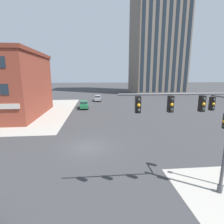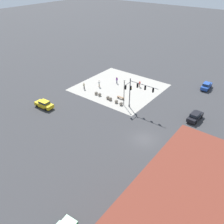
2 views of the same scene
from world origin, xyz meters
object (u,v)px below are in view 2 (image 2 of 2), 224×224
at_px(bollard_sphere_curb_b, 116,101).
at_px(car_main_mid, 44,104).
at_px(bollard_sphere_curb_e, 100,94).
at_px(car_main_northbound_far, 195,116).
at_px(street_lamp_corner_near, 124,90).
at_px(car_main_southbound_far, 206,86).
at_px(pedestrian_near_bench, 99,83).
at_px(bollard_sphere_curb_c, 110,99).
at_px(bollard_sphere_curb_a, 121,104).
at_px(traffic_signal_main, 135,90).
at_px(bollard_sphere_curb_d, 108,98).
at_px(pedestrian_with_bag, 84,86).
at_px(pedestrian_at_curb, 117,80).
at_px(pedestrian_walking_east, 140,84).
at_px(bollard_sphere_curb_f, 96,93).
at_px(bench_near_signal, 121,98).

xyz_separation_m(bollard_sphere_curb_b, car_main_mid, (11.35, 11.27, 0.52)).
height_order(bollard_sphere_curb_e, car_main_northbound_far, car_main_northbound_far).
xyz_separation_m(street_lamp_corner_near, car_main_northbound_far, (-14.88, -3.76, -2.90)).
bearing_deg(car_main_southbound_far, pedestrian_near_bench, 34.87).
xyz_separation_m(bollard_sphere_curb_c, car_main_northbound_far, (-18.58, -3.86, 0.52)).
distance_m(bollard_sphere_curb_c, pedestrian_near_bench, 7.75).
xyz_separation_m(bollard_sphere_curb_a, bollard_sphere_curb_e, (6.66, -0.51, 0.00)).
bearing_deg(traffic_signal_main, car_main_mid, 35.55).
bearing_deg(pedestrian_near_bench, traffic_signal_main, 163.75).
height_order(bollard_sphere_curb_d, car_main_mid, car_main_mid).
height_order(bollard_sphere_curb_a, pedestrian_with_bag, pedestrian_with_bag).
xyz_separation_m(bollard_sphere_curb_d, street_lamp_corner_near, (-4.54, 0.03, 3.41)).
bearing_deg(car_main_mid, car_main_northbound_far, -151.46).
height_order(traffic_signal_main, street_lamp_corner_near, traffic_signal_main).
bearing_deg(car_main_mid, traffic_signal_main, -144.45).
height_order(pedestrian_at_curb, pedestrian_walking_east, pedestrian_at_curb).
distance_m(bollard_sphere_curb_f, car_main_mid, 12.65).
relative_size(bollard_sphere_curb_f, car_main_mid, 0.18).
height_order(bollard_sphere_curb_d, car_main_northbound_far, car_main_northbound_far).
height_order(bollard_sphere_curb_c, car_main_mid, car_main_mid).
xyz_separation_m(pedestrian_near_bench, car_main_mid, (2.86, 15.34, -0.10)).
bearing_deg(car_main_mid, pedestrian_near_bench, -100.55).
xyz_separation_m(pedestrian_with_bag, car_main_northbound_far, (-27.46, -3.24, -0.06)).
bearing_deg(pedestrian_with_bag, traffic_signal_main, 177.91).
bearing_deg(pedestrian_at_curb, bench_near_signal, 132.30).
distance_m(traffic_signal_main, street_lamp_corner_near, 2.96).
bearing_deg(car_main_northbound_far, pedestrian_with_bag, 6.72).
bearing_deg(bollard_sphere_curb_e, bollard_sphere_curb_d, 178.96).
bearing_deg(car_main_southbound_far, pedestrian_walking_east, 33.46).
distance_m(bollard_sphere_curb_f, pedestrian_walking_east, 11.72).
height_order(bollard_sphere_curb_f, pedestrian_near_bench, pedestrian_near_bench).
bearing_deg(bollard_sphere_curb_c, traffic_signal_main, -179.51).
xyz_separation_m(pedestrian_walking_east, car_main_mid, (11.12, 21.60, -0.01)).
bearing_deg(traffic_signal_main, car_main_southbound_far, -115.10).
xyz_separation_m(bollard_sphere_curb_b, pedestrian_walking_east, (0.23, -10.33, 0.53)).
distance_m(traffic_signal_main, pedestrian_walking_east, 11.85).
height_order(bollard_sphere_curb_c, bollard_sphere_curb_e, same).
xyz_separation_m(bench_near_signal, pedestrian_at_curb, (5.81, -6.39, 0.70)).
height_order(bollard_sphere_curb_f, car_main_southbound_far, car_main_southbound_far).
bearing_deg(bench_near_signal, pedestrian_at_curb, -47.70).
xyz_separation_m(bollard_sphere_curb_c, street_lamp_corner_near, (-3.70, -0.10, 3.41)).
distance_m(bollard_sphere_curb_e, pedestrian_walking_east, 11.18).
distance_m(traffic_signal_main, bollard_sphere_curb_c, 7.78).
bearing_deg(bollard_sphere_curb_f, bollard_sphere_curb_b, 177.06).
distance_m(pedestrian_at_curb, car_main_mid, 20.50).
bearing_deg(car_main_mid, bollard_sphere_curb_f, -113.51).
xyz_separation_m(pedestrian_walking_east, car_main_southbound_far, (-14.04, -9.28, -0.01)).
relative_size(traffic_signal_main, bollard_sphere_curb_d, 8.53).
relative_size(bollard_sphere_curb_f, bench_near_signal, 0.44).
relative_size(bollard_sphere_curb_a, bollard_sphere_curb_b, 1.00).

